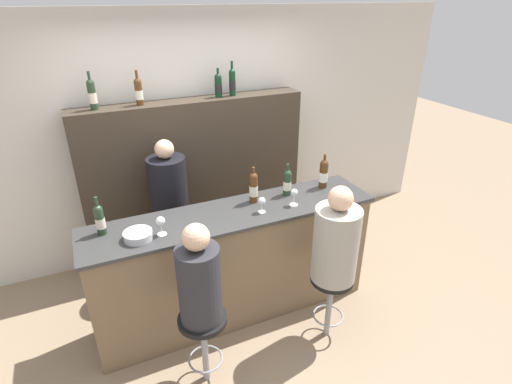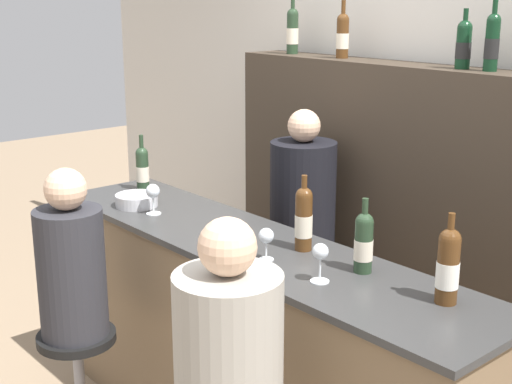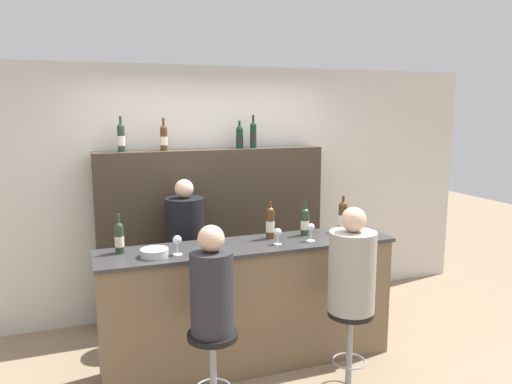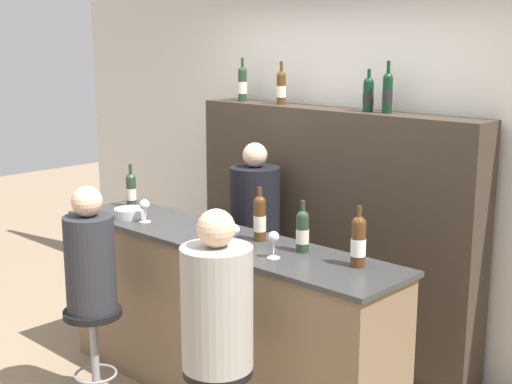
{
  "view_description": "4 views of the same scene",
  "coord_description": "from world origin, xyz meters",
  "px_view_note": "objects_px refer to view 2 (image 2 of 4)",
  "views": [
    {
      "loc": [
        -1.03,
        -2.46,
        2.7
      ],
      "look_at": [
        0.22,
        0.3,
        1.18
      ],
      "focal_mm": 28.0,
      "sensor_mm": 36.0,
      "label": 1
    },
    {
      "loc": [
        2.25,
        -1.65,
        2.11
      ],
      "look_at": [
        0.04,
        0.27,
        1.29
      ],
      "focal_mm": 50.0,
      "sensor_mm": 36.0,
      "label": 2
    },
    {
      "loc": [
        -1.35,
        -3.51,
        2.17
      ],
      "look_at": [
        0.03,
        0.19,
        1.5
      ],
      "focal_mm": 35.0,
      "sensor_mm": 36.0,
      "label": 3
    },
    {
      "loc": [
        3.03,
        -2.62,
        2.24
      ],
      "look_at": [
        0.22,
        0.35,
        1.36
      ],
      "focal_mm": 50.0,
      "sensor_mm": 36.0,
      "label": 4
    }
  ],
  "objects_px": {
    "wine_bottle_counter_2": "(364,242)",
    "bar_stool_left": "(78,361)",
    "wine_bottle_counter_3": "(448,265)",
    "wine_glass_0": "(153,193)",
    "guest_seated_left": "(71,265)",
    "wine_bottle_backbar_3": "(492,41)",
    "guest_seated_right": "(229,355)",
    "wine_glass_2": "(320,254)",
    "metal_bowl": "(137,200)",
    "wine_bottle_counter_0": "(142,168)",
    "wine_glass_1": "(266,237)",
    "wine_bottle_backbar_1": "(343,35)",
    "bartender": "(302,257)",
    "wine_bottle_backbar_2": "(464,44)",
    "wine_bottle_counter_1": "(304,218)",
    "wine_bottle_backbar_0": "(293,30)"
  },
  "relations": [
    {
      "from": "wine_bottle_counter_3",
      "to": "bar_stool_left",
      "type": "height_order",
      "value": "wine_bottle_counter_3"
    },
    {
      "from": "wine_bottle_backbar_3",
      "to": "wine_glass_2",
      "type": "relative_size",
      "value": 2.22
    },
    {
      "from": "wine_bottle_counter_1",
      "to": "wine_bottle_backbar_2",
      "type": "distance_m",
      "value": 1.2
    },
    {
      "from": "wine_glass_0",
      "to": "bartender",
      "type": "bearing_deg",
      "value": 73.62
    },
    {
      "from": "wine_bottle_backbar_2",
      "to": "wine_bottle_backbar_3",
      "type": "height_order",
      "value": "wine_bottle_backbar_3"
    },
    {
      "from": "wine_bottle_backbar_2",
      "to": "metal_bowl",
      "type": "xyz_separation_m",
      "value": [
        -1.08,
        -1.18,
        -0.79
      ]
    },
    {
      "from": "wine_bottle_counter_2",
      "to": "wine_bottle_backbar_1",
      "type": "bearing_deg",
      "value": 136.5
    },
    {
      "from": "wine_bottle_counter_0",
      "to": "wine_bottle_backbar_1",
      "type": "relative_size",
      "value": 0.99
    },
    {
      "from": "wine_bottle_backbar_1",
      "to": "bartender",
      "type": "bearing_deg",
      "value": -75.28
    },
    {
      "from": "wine_bottle_counter_3",
      "to": "bartender",
      "type": "bearing_deg",
      "value": 155.57
    },
    {
      "from": "wine_bottle_counter_0",
      "to": "wine_bottle_backbar_2",
      "type": "xyz_separation_m",
      "value": [
        1.32,
        0.99,
        0.69
      ]
    },
    {
      "from": "wine_bottle_counter_3",
      "to": "guest_seated_right",
      "type": "relative_size",
      "value": 0.41
    },
    {
      "from": "wine_bottle_counter_1",
      "to": "wine_bottle_backbar_0",
      "type": "bearing_deg",
      "value": 138.4
    },
    {
      "from": "wine_glass_2",
      "to": "bartender",
      "type": "bearing_deg",
      "value": 138.45
    },
    {
      "from": "metal_bowl",
      "to": "wine_bottle_counter_3",
      "type": "bearing_deg",
      "value": 6.21
    },
    {
      "from": "wine_bottle_counter_3",
      "to": "guest_seated_right",
      "type": "bearing_deg",
      "value": -114.74
    },
    {
      "from": "wine_bottle_counter_1",
      "to": "wine_bottle_backbar_0",
      "type": "xyz_separation_m",
      "value": [
        -1.12,
        0.99,
        0.7
      ]
    },
    {
      "from": "guest_seated_right",
      "to": "bar_stool_left",
      "type": "bearing_deg",
      "value": 180.0
    },
    {
      "from": "wine_bottle_counter_1",
      "to": "wine_bottle_counter_3",
      "type": "distance_m",
      "value": 0.71
    },
    {
      "from": "wine_bottle_backbar_0",
      "to": "bar_stool_left",
      "type": "distance_m",
      "value": 2.25
    },
    {
      "from": "metal_bowl",
      "to": "guest_seated_right",
      "type": "height_order",
      "value": "guest_seated_right"
    },
    {
      "from": "bar_stool_left",
      "to": "wine_bottle_counter_0",
      "type": "bearing_deg",
      "value": 126.93
    },
    {
      "from": "wine_glass_2",
      "to": "guest_seated_left",
      "type": "distance_m",
      "value": 1.16
    },
    {
      "from": "wine_bottle_counter_2",
      "to": "bar_stool_left",
      "type": "bearing_deg",
      "value": -145.77
    },
    {
      "from": "wine_bottle_counter_0",
      "to": "wine_bottle_counter_2",
      "type": "height_order",
      "value": "wine_bottle_counter_0"
    },
    {
      "from": "wine_bottle_backbar_3",
      "to": "metal_bowl",
      "type": "height_order",
      "value": "wine_bottle_backbar_3"
    },
    {
      "from": "wine_bottle_counter_1",
      "to": "wine_bottle_counter_0",
      "type": "bearing_deg",
      "value": 180.0
    },
    {
      "from": "wine_glass_1",
      "to": "bartender",
      "type": "height_order",
      "value": "bartender"
    },
    {
      "from": "wine_bottle_backbar_1",
      "to": "wine_bottle_backbar_2",
      "type": "xyz_separation_m",
      "value": [
        0.78,
        -0.0,
        -0.01
      ]
    },
    {
      "from": "wine_bottle_counter_1",
      "to": "bartender",
      "type": "height_order",
      "value": "bartender"
    },
    {
      "from": "wine_bottle_counter_2",
      "to": "wine_bottle_backbar_0",
      "type": "relative_size",
      "value": 0.89
    },
    {
      "from": "wine_bottle_counter_1",
      "to": "metal_bowl",
      "type": "relative_size",
      "value": 1.51
    },
    {
      "from": "bartender",
      "to": "wine_bottle_counter_2",
      "type": "bearing_deg",
      "value": -32.55
    },
    {
      "from": "wine_bottle_backbar_3",
      "to": "guest_seated_left",
      "type": "xyz_separation_m",
      "value": [
        -0.93,
        -1.71,
        -0.94
      ]
    },
    {
      "from": "wine_bottle_counter_0",
      "to": "wine_glass_0",
      "type": "bearing_deg",
      "value": -25.87
    },
    {
      "from": "wine_bottle_backbar_1",
      "to": "wine_glass_0",
      "type": "xyz_separation_m",
      "value": [
        -0.13,
        -1.19,
        -0.72
      ]
    },
    {
      "from": "wine_bottle_counter_3",
      "to": "bartender",
      "type": "xyz_separation_m",
      "value": [
        -1.33,
        0.6,
        -0.5
      ]
    },
    {
      "from": "wine_bottle_counter_2",
      "to": "wine_bottle_backbar_2",
      "type": "xyz_separation_m",
      "value": [
        -0.27,
        0.99,
        0.7
      ]
    },
    {
      "from": "wine_bottle_backbar_1",
      "to": "bartender",
      "type": "relative_size",
      "value": 0.21
    },
    {
      "from": "wine_bottle_counter_2",
      "to": "guest_seated_right",
      "type": "bearing_deg",
      "value": -85.82
    },
    {
      "from": "wine_bottle_counter_0",
      "to": "bar_stool_left",
      "type": "bearing_deg",
      "value": -53.07
    },
    {
      "from": "bar_stool_left",
      "to": "bartender",
      "type": "height_order",
      "value": "bartender"
    },
    {
      "from": "wine_glass_0",
      "to": "guest_seated_left",
      "type": "relative_size",
      "value": 0.2
    },
    {
      "from": "metal_bowl",
      "to": "wine_bottle_counter_2",
      "type": "bearing_deg",
      "value": 7.94
    },
    {
      "from": "guest_seated_right",
      "to": "wine_glass_2",
      "type": "bearing_deg",
      "value": 100.06
    },
    {
      "from": "wine_bottle_backbar_0",
      "to": "wine_bottle_counter_3",
      "type": "bearing_deg",
      "value": -28.47
    },
    {
      "from": "wine_bottle_counter_2",
      "to": "wine_glass_1",
      "type": "distance_m",
      "value": 0.4
    },
    {
      "from": "wine_bottle_backbar_0",
      "to": "wine_glass_2",
      "type": "distance_m",
      "value": 1.98
    },
    {
      "from": "metal_bowl",
      "to": "guest_seated_right",
      "type": "bearing_deg",
      "value": -20.56
    },
    {
      "from": "wine_glass_2",
      "to": "wine_glass_1",
      "type": "bearing_deg",
      "value": 180.0
    }
  ]
}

